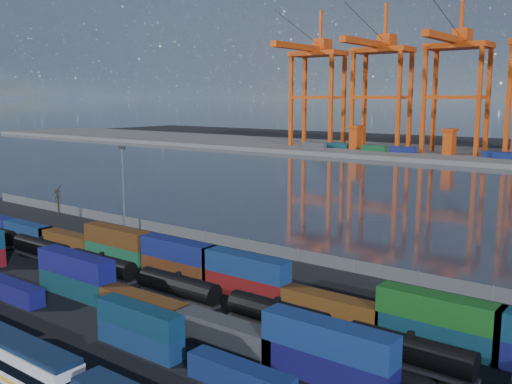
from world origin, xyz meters
The scene contains 11 objects.
ground centered at (0.00, 0.00, 0.00)m, with size 700.00×700.00×0.00m, color black.
harbor_water centered at (0.00, 105.00, 0.01)m, with size 700.00×700.00×0.00m, color #272D38.
container_row_mid centered at (-7.02, -3.32, 2.14)m, with size 142.87×2.68×5.71m.
container_row_north centered at (14.88, 10.13, 2.29)m, with size 142.21×2.65×5.64m.
tanker_string centered at (15.82, 3.21, 1.98)m, with size 121.33×2.76×3.94m.
waterfront_fence centered at (0.00, 28.00, 1.00)m, with size 160.12×0.12×2.20m.
bare_tree centered at (-50.86, 24.86, 3.54)m, with size 1.80×1.88×7.21m.
yard_light_mast centered at (-30.00, 26.00, 9.30)m, with size 1.60×0.40×16.60m.
gantry_cranes centered at (-7.50, 203.16, 42.50)m, with size 201.67×51.20×69.34m.
quay_containers centered at (-11.00, 195.46, 3.30)m, with size 172.58×10.99×2.60m.
straddle_carriers centered at (-2.50, 200.00, 7.82)m, with size 140.00×7.00×11.10m.
Camera 1 is at (58.48, -46.26, 25.76)m, focal length 40.00 mm.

